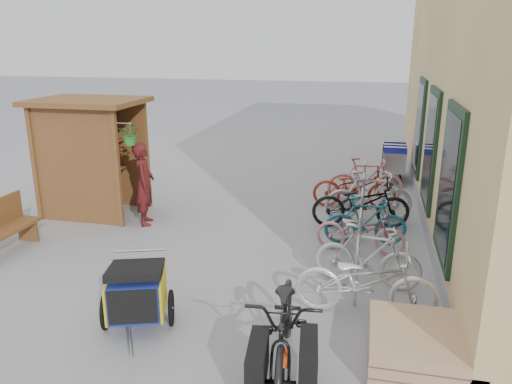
% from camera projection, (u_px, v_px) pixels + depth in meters
% --- Properties ---
extents(ground, '(80.00, 80.00, 0.00)m').
position_uv_depth(ground, '(202.00, 280.00, 7.63)').
color(ground, gray).
extents(kiosk, '(2.49, 1.65, 2.40)m').
position_uv_depth(kiosk, '(87.00, 141.00, 10.19)').
color(kiosk, brown).
rests_on(kiosk, ground).
extents(bike_rack, '(0.05, 5.35, 0.86)m').
position_uv_depth(bike_rack, '(362.00, 210.00, 9.22)').
color(bike_rack, '#A5A8AD').
rests_on(bike_rack, ground).
extents(pallet_stack, '(1.00, 1.20, 0.40)m').
position_uv_depth(pallet_stack, '(414.00, 346.00, 5.62)').
color(pallet_stack, tan).
rests_on(pallet_stack, ground).
extents(bench, '(0.44, 1.45, 0.92)m').
position_uv_depth(bench, '(0.00, 227.00, 8.47)').
color(bench, brown).
rests_on(bench, ground).
extents(shopping_carts, '(0.58, 1.60, 1.04)m').
position_uv_depth(shopping_carts, '(393.00, 157.00, 13.01)').
color(shopping_carts, silver).
rests_on(shopping_carts, ground).
extents(child_trailer, '(0.99, 1.53, 0.89)m').
position_uv_depth(child_trailer, '(137.00, 290.00, 6.28)').
color(child_trailer, navy).
rests_on(child_trailer, ground).
extents(cargo_bike, '(0.97, 2.18, 1.11)m').
position_uv_depth(cargo_bike, '(286.00, 327.00, 5.37)').
color(cargo_bike, black).
rests_on(cargo_bike, ground).
extents(person_kiosk, '(0.57, 0.70, 1.65)m').
position_uv_depth(person_kiosk, '(144.00, 184.00, 9.76)').
color(person_kiosk, maroon).
rests_on(person_kiosk, ground).
extents(bike_0, '(1.86, 0.67, 0.97)m').
position_uv_depth(bike_0, '(366.00, 281.00, 6.54)').
color(bike_0, silver).
rests_on(bike_0, ground).
extents(bike_1, '(1.63, 0.67, 0.95)m').
position_uv_depth(bike_1, '(367.00, 256.00, 7.34)').
color(bike_1, silver).
rests_on(bike_1, ground).
extents(bike_2, '(1.56, 0.67, 0.80)m').
position_uv_depth(bike_2, '(360.00, 231.00, 8.51)').
color(bike_2, '#C47F84').
rests_on(bike_2, ground).
extents(bike_3, '(1.51, 0.64, 0.88)m').
position_uv_depth(bike_3, '(366.00, 221.00, 8.87)').
color(bike_3, '#1D6375').
rests_on(bike_3, ground).
extents(bike_4, '(1.96, 0.96, 0.99)m').
position_uv_depth(bike_4, '(361.00, 203.00, 9.66)').
color(bike_4, black).
rests_on(bike_4, ground).
extents(bike_5, '(1.83, 0.89, 1.06)m').
position_uv_depth(bike_5, '(369.00, 196.00, 9.96)').
color(bike_5, silver).
rests_on(bike_5, ground).
extents(bike_6, '(1.82, 0.74, 0.94)m').
position_uv_depth(bike_6, '(354.00, 187.00, 10.81)').
color(bike_6, maroon).
rests_on(bike_6, ground).
extents(bike_7, '(1.77, 0.79, 1.03)m').
position_uv_depth(bike_7, '(365.00, 180.00, 11.22)').
color(bike_7, '#C47F84').
rests_on(bike_7, ground).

